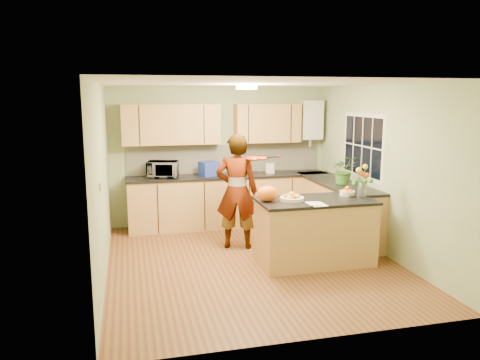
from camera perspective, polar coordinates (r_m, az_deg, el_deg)
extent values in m
plane|color=brown|center=(6.80, 1.40, -9.90)|extent=(4.50, 4.50, 0.00)
cube|color=silver|center=(6.39, 1.50, 11.66)|extent=(4.00, 4.50, 0.02)
cube|color=gray|center=(8.65, -2.43, 2.96)|extent=(4.00, 0.02, 2.50)
cube|color=gray|center=(4.39, 9.11, -4.23)|extent=(4.00, 0.02, 2.50)
cube|color=gray|center=(6.27, -16.49, -0.20)|extent=(0.02, 4.50, 2.50)
cube|color=gray|center=(7.25, 16.89, 1.14)|extent=(0.02, 4.50, 2.50)
cube|color=#B07A46|center=(8.52, -1.34, -2.61)|extent=(3.60, 0.60, 0.90)
cube|color=black|center=(8.42, -1.33, 0.50)|extent=(3.64, 0.62, 0.04)
cube|color=#B07A46|center=(8.01, 11.67, -3.65)|extent=(0.60, 2.20, 0.90)
cube|color=black|center=(7.90, 11.72, -0.34)|extent=(0.62, 2.24, 0.04)
cube|color=beige|center=(8.66, -1.76, 2.64)|extent=(3.60, 0.02, 0.52)
cube|color=#B07A46|center=(8.30, -8.38, 6.72)|extent=(1.70, 0.34, 0.70)
cube|color=#B07A46|center=(8.64, 3.34, 6.94)|extent=(1.20, 0.34, 0.70)
cube|color=silver|center=(8.93, 8.60, 7.27)|extent=(0.40, 0.30, 0.72)
cylinder|color=silver|center=(8.96, 8.53, 4.72)|extent=(0.06, 0.06, 0.20)
cube|color=silver|center=(7.73, 14.72, 4.02)|extent=(0.01, 1.30, 1.05)
cube|color=black|center=(7.73, 14.70, 4.02)|extent=(0.01, 1.18, 0.92)
cube|color=silver|center=(5.67, -16.64, -0.75)|extent=(0.02, 0.09, 0.09)
cylinder|color=#FFEABF|center=(6.68, 0.81, 11.26)|extent=(0.30, 0.30, 0.06)
cylinder|color=silver|center=(6.68, 0.81, 11.52)|extent=(0.10, 0.10, 0.02)
cube|color=#B07A46|center=(6.70, 9.09, -6.36)|extent=(1.57, 0.78, 0.88)
cube|color=black|center=(6.59, 9.21, -2.51)|extent=(1.61, 0.82, 0.04)
cylinder|color=beige|center=(6.45, 6.35, -2.30)|extent=(0.33, 0.33, 0.05)
cylinder|color=beige|center=(6.94, 12.94, -1.56)|extent=(0.22, 0.22, 0.06)
cylinder|color=silver|center=(6.65, 14.61, -1.33)|extent=(0.12, 0.12, 0.25)
ellipsoid|color=orange|center=(6.38, 3.38, -1.66)|extent=(0.35, 0.33, 0.21)
cube|color=white|center=(6.27, 9.43, -2.91)|extent=(0.20, 0.27, 0.01)
imported|color=#ECA790|center=(7.19, -0.39, -1.40)|extent=(0.75, 0.60, 1.78)
imported|color=silver|center=(8.24, -9.41, 1.29)|extent=(0.58, 0.47, 0.28)
cube|color=#203495|center=(8.32, -3.80, 1.38)|extent=(0.38, 0.34, 0.25)
cylinder|color=silver|center=(8.45, 0.39, 1.47)|extent=(0.17, 0.17, 0.23)
sphere|color=black|center=(8.43, 0.39, 2.53)|extent=(0.08, 0.08, 0.08)
cylinder|color=beige|center=(8.63, 3.52, 1.46)|extent=(0.13, 0.13, 0.18)
cylinder|color=silver|center=(8.61, 3.89, 1.44)|extent=(0.15, 0.15, 0.18)
imported|color=#3D7527|center=(7.67, 12.56, 1.21)|extent=(0.47, 0.43, 0.46)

